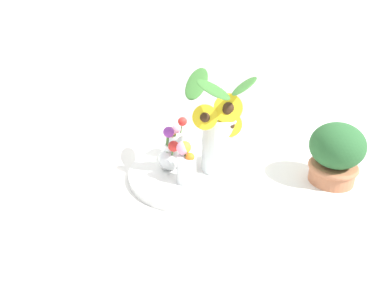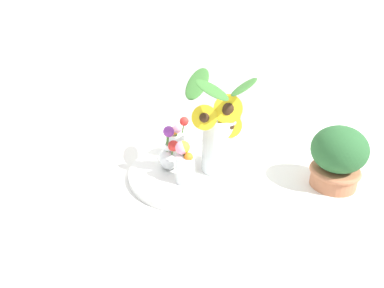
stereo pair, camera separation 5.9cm
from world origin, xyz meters
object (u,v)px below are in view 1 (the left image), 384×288
at_px(mason_jar_sunflowers, 220,135).
at_px(potted_plant, 336,153).
at_px(vase_small_back, 175,140).
at_px(vase_bulb_right, 170,155).
at_px(serving_tray, 192,173).
at_px(vase_small_center, 186,163).

xyz_separation_m(mason_jar_sunflowers, potted_plant, (0.37, -0.05, -0.05)).
bearing_deg(vase_small_back, mason_jar_sunflowers, -32.14).
distance_m(vase_bulb_right, vase_small_back, 0.09).
distance_m(mason_jar_sunflowers, potted_plant, 0.38).
relative_size(serving_tray, vase_small_center, 3.00).
bearing_deg(serving_tray, vase_bulb_right, 174.02).
relative_size(mason_jar_sunflowers, vase_bulb_right, 2.07).
relative_size(vase_small_center, vase_bulb_right, 0.86).
relative_size(serving_tray, vase_small_back, 2.89).
distance_m(mason_jar_sunflowers, vase_small_center, 0.15).
bearing_deg(vase_small_back, potted_plant, -15.34).
bearing_deg(potted_plant, vase_small_back, 164.66).
bearing_deg(vase_small_center, mason_jar_sunflowers, 34.23).
relative_size(serving_tray, mason_jar_sunflowers, 1.25).
distance_m(mason_jar_sunflowers, vase_small_back, 0.19).
bearing_deg(potted_plant, vase_small_center, -176.98).
xyz_separation_m(serving_tray, potted_plant, (0.46, -0.04, 0.09)).
height_order(mason_jar_sunflowers, potted_plant, mason_jar_sunflowers).
xyz_separation_m(vase_bulb_right, vase_small_back, (0.02, 0.09, 0.01)).
distance_m(serving_tray, mason_jar_sunflowers, 0.17).
distance_m(vase_small_back, potted_plant, 0.54).
bearing_deg(serving_tray, vase_small_back, 119.86).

